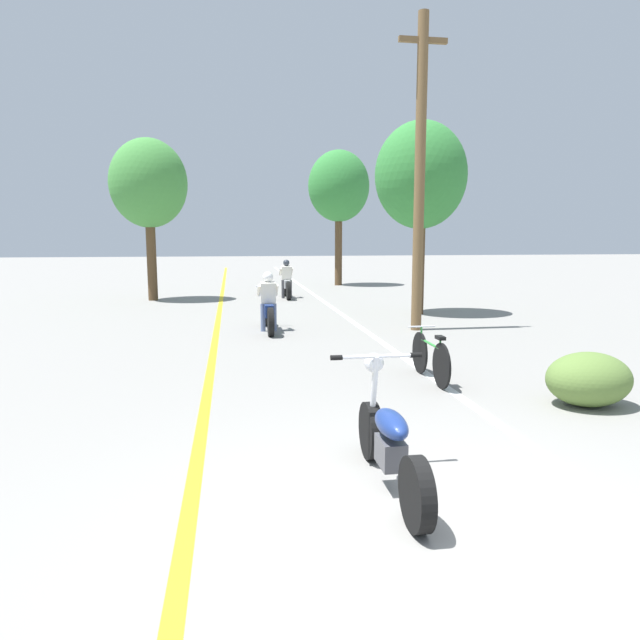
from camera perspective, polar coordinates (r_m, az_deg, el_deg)
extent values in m
plane|color=gray|center=(4.53, 9.95, -20.35)|extent=(120.00, 120.00, 0.00)
cube|color=yellow|center=(16.66, -10.04, 0.77)|extent=(0.14, 48.00, 0.01)
cube|color=white|center=(16.93, 1.59, 1.02)|extent=(0.14, 48.00, 0.01)
cylinder|color=brown|center=(13.44, 9.94, 13.95)|extent=(0.24, 0.24, 7.01)
cube|color=brown|center=(14.03, 10.27, 25.84)|extent=(1.10, 0.10, 0.12)
cylinder|color=#513A23|center=(16.19, 9.85, 5.92)|extent=(0.32, 0.32, 3.03)
ellipsoid|color=#337F38|center=(16.26, 10.06, 14.09)|extent=(2.53, 2.27, 2.91)
cylinder|color=#513A23|center=(25.54, 1.86, 7.42)|extent=(0.32, 0.32, 3.50)
ellipsoid|color=#337F38|center=(25.63, 1.89, 13.25)|extent=(2.69, 2.42, 3.09)
cylinder|color=#513A23|center=(20.26, -16.50, 6.30)|extent=(0.32, 0.32, 3.12)
ellipsoid|color=#42893D|center=(20.33, -16.78, 12.97)|extent=(2.56, 2.30, 2.94)
ellipsoid|color=#5B7A38|center=(8.12, 25.28, -5.38)|extent=(1.10, 0.88, 0.70)
cylinder|color=black|center=(5.70, 5.11, -10.96)|extent=(0.12, 0.57, 0.57)
cylinder|color=black|center=(4.45, 9.65, -16.80)|extent=(0.12, 0.57, 0.57)
ellipsoid|color=navy|center=(4.96, 7.14, -10.26)|extent=(0.24, 0.63, 0.20)
cube|color=#4C4C51|center=(5.05, 7.08, -13.00)|extent=(0.20, 0.36, 0.24)
cylinder|color=silver|center=(5.50, 5.39, -7.42)|extent=(0.06, 0.23, 0.79)
cylinder|color=silver|center=(5.33, 5.68, -3.64)|extent=(0.76, 0.04, 0.04)
cylinder|color=black|center=(5.25, 1.65, -3.79)|extent=(0.11, 0.05, 0.05)
cylinder|color=black|center=(5.43, 9.57, -3.48)|extent=(0.11, 0.05, 0.05)
sphere|color=silver|center=(5.43, 5.43, -4.27)|extent=(0.19, 0.19, 0.19)
cylinder|color=black|center=(13.96, -5.37, 0.71)|extent=(0.12, 0.64, 0.64)
cylinder|color=black|center=(12.48, -4.95, -0.19)|extent=(0.12, 0.64, 0.64)
cube|color=navy|center=(13.20, -5.18, 1.06)|extent=(0.20, 0.96, 0.28)
cylinder|color=silver|center=(13.79, -5.39, 3.41)|extent=(0.50, 0.03, 0.03)
cylinder|color=slate|center=(13.16, -5.73, 0.25)|extent=(0.11, 0.11, 0.64)
cylinder|color=slate|center=(13.18, -4.60, 0.27)|extent=(0.11, 0.11, 0.64)
cube|color=silver|center=(13.13, -5.20, 2.72)|extent=(0.34, 0.27, 0.51)
cylinder|color=silver|center=(13.28, -6.11, 2.98)|extent=(0.08, 0.41, 0.32)
cylinder|color=silver|center=(13.30, -4.39, 3.01)|extent=(0.08, 0.41, 0.32)
sphere|color=white|center=(13.14, -5.23, 4.32)|extent=(0.24, 0.24, 0.24)
cylinder|color=black|center=(20.92, -3.54, 3.29)|extent=(0.12, 0.65, 0.65)
cylinder|color=black|center=(19.58, -3.17, 2.94)|extent=(0.12, 0.65, 0.65)
cube|color=silver|center=(20.23, -3.37, 3.63)|extent=(0.20, 0.87, 0.28)
cylinder|color=silver|center=(20.77, -3.53, 5.11)|extent=(0.50, 0.03, 0.03)
cylinder|color=#38383D|center=(20.19, -3.72, 3.10)|extent=(0.11, 0.11, 0.64)
cylinder|color=#38383D|center=(20.21, -2.98, 3.11)|extent=(0.11, 0.11, 0.64)
cube|color=silver|center=(20.19, -3.37, 4.71)|extent=(0.34, 0.27, 0.51)
cylinder|color=silver|center=(20.32, -3.98, 4.87)|extent=(0.08, 0.41, 0.32)
cylinder|color=silver|center=(20.36, -2.85, 4.89)|extent=(0.08, 0.41, 0.32)
sphere|color=#2D333D|center=(20.21, -3.39, 5.73)|extent=(0.22, 0.22, 0.22)
cylinder|color=black|center=(9.24, 9.95, -3.23)|extent=(0.04, 0.66, 0.66)
cylinder|color=black|center=(8.36, 12.06, -4.52)|extent=(0.04, 0.66, 0.66)
cylinder|color=#2D8C38|center=(8.75, 10.99, -2.36)|extent=(0.04, 0.77, 0.04)
cylinder|color=#2D8C38|center=(8.39, 11.91, -3.08)|extent=(0.03, 0.03, 0.40)
cube|color=black|center=(8.36, 11.95, -1.75)|extent=(0.10, 0.20, 0.05)
cylinder|color=#2D8C38|center=(9.15, 10.08, -1.98)|extent=(0.03, 0.03, 0.43)
cylinder|color=silver|center=(9.12, 10.12, -0.65)|extent=(0.44, 0.03, 0.03)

